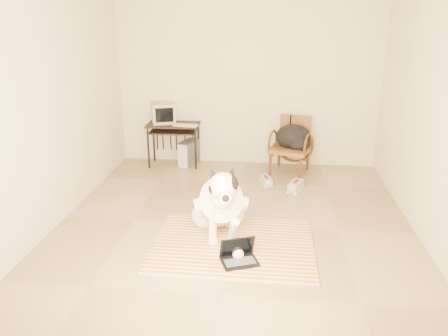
% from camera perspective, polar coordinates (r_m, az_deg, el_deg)
% --- Properties ---
extents(floor, '(4.50, 4.50, 0.00)m').
position_cam_1_polar(floor, '(5.01, 1.30, -7.44)').
color(floor, '#917C58').
rests_on(floor, ground).
extents(wall_back, '(4.50, 0.00, 4.50)m').
position_cam_1_polar(wall_back, '(6.77, 3.04, 11.68)').
color(wall_back, beige).
rests_on(wall_back, floor).
extents(wall_front, '(4.50, 0.00, 4.50)m').
position_cam_1_polar(wall_front, '(2.41, -3.01, -2.90)').
color(wall_front, beige).
rests_on(wall_front, floor).
extents(wall_left, '(0.00, 4.50, 4.50)m').
position_cam_1_polar(wall_left, '(5.12, -21.69, 7.80)').
color(wall_left, beige).
rests_on(wall_left, floor).
extents(wall_right, '(0.00, 4.50, 4.50)m').
position_cam_1_polar(wall_right, '(4.83, 25.97, 6.58)').
color(wall_right, beige).
rests_on(wall_right, floor).
extents(rug, '(1.66, 1.27, 0.02)m').
position_cam_1_polar(rug, '(4.59, 1.20, -9.98)').
color(rug, orange).
rests_on(rug, floor).
extents(dog, '(0.63, 1.17, 0.89)m').
position_cam_1_polar(dog, '(4.65, -0.54, -4.81)').
color(dog, white).
rests_on(dog, rug).
extents(laptop, '(0.41, 0.35, 0.24)m').
position_cam_1_polar(laptop, '(4.27, 1.92, -11.37)').
color(laptop, black).
rests_on(laptop, rug).
extents(computer_desk, '(0.82, 0.47, 0.67)m').
position_cam_1_polar(computer_desk, '(6.82, -6.64, 4.97)').
color(computer_desk, black).
rests_on(computer_desk, floor).
extents(crt_monitor, '(0.43, 0.42, 0.31)m').
position_cam_1_polar(crt_monitor, '(6.87, -7.94, 7.14)').
color(crt_monitor, tan).
rests_on(crt_monitor, computer_desk).
extents(desk_keyboard, '(0.38, 0.18, 0.02)m').
position_cam_1_polar(desk_keyboard, '(6.64, -5.06, 5.58)').
color(desk_keyboard, tan).
rests_on(desk_keyboard, computer_desk).
extents(pc_tower, '(0.29, 0.45, 0.39)m').
position_cam_1_polar(pc_tower, '(6.91, -4.63, 1.96)').
color(pc_tower, '#464648').
rests_on(pc_tower, floor).
extents(rattan_chair, '(0.68, 0.67, 0.83)m').
position_cam_1_polar(rattan_chair, '(6.60, 8.74, 2.98)').
color(rattan_chair, brown).
rests_on(rattan_chair, floor).
extents(backpack, '(0.50, 0.44, 0.37)m').
position_cam_1_polar(backpack, '(6.48, 9.13, 3.90)').
color(backpack, black).
rests_on(backpack, rattan_chair).
extents(sneaker_left, '(0.19, 0.31, 0.10)m').
position_cam_1_polar(sneaker_left, '(6.18, 5.53, -1.69)').
color(sneaker_left, white).
rests_on(sneaker_left, floor).
extents(sneaker_right, '(0.25, 0.36, 0.12)m').
position_cam_1_polar(sneaker_right, '(6.02, 9.31, -2.36)').
color(sneaker_right, white).
rests_on(sneaker_right, floor).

